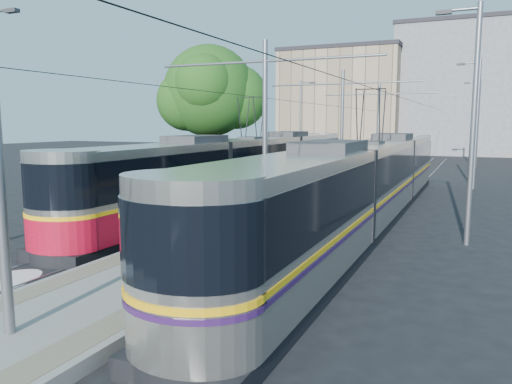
% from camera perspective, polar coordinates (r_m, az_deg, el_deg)
% --- Properties ---
extents(ground, '(160.00, 160.00, 0.00)m').
position_cam_1_polar(ground, '(13.39, -12.76, -10.31)').
color(ground, black).
rests_on(ground, ground).
extents(platform, '(4.00, 50.00, 0.30)m').
position_cam_1_polar(platform, '(28.49, 8.12, -0.23)').
color(platform, gray).
rests_on(platform, ground).
extents(tactile_strip_left, '(0.70, 50.00, 0.01)m').
position_cam_1_polar(tactile_strip_left, '(28.90, 5.36, 0.23)').
color(tactile_strip_left, gray).
rests_on(tactile_strip_left, platform).
extents(tactile_strip_right, '(0.70, 50.00, 0.01)m').
position_cam_1_polar(tactile_strip_right, '(28.11, 10.97, -0.09)').
color(tactile_strip_right, gray).
rests_on(tactile_strip_right, platform).
extents(rails, '(8.71, 70.00, 0.03)m').
position_cam_1_polar(rails, '(28.51, 8.11, -0.50)').
color(rails, gray).
rests_on(rails, ground).
extents(tram_left, '(2.43, 29.10, 5.50)m').
position_cam_1_polar(tram_left, '(27.26, -0.56, 2.78)').
color(tram_left, black).
rests_on(tram_left, ground).
extents(tram_right, '(2.43, 29.80, 5.50)m').
position_cam_1_polar(tram_right, '(21.18, 12.73, 1.51)').
color(tram_right, black).
rests_on(tram_right, ground).
extents(catenary, '(9.20, 70.00, 7.00)m').
position_cam_1_polar(catenary, '(25.49, 6.53, 8.71)').
color(catenary, slate).
rests_on(catenary, platform).
extents(street_lamps, '(15.18, 38.22, 8.00)m').
position_cam_1_polar(street_lamps, '(32.08, 10.25, 7.84)').
color(street_lamps, slate).
rests_on(street_lamps, ground).
extents(shelter, '(1.01, 1.33, 2.63)m').
position_cam_1_polar(shelter, '(27.18, 8.00, 2.62)').
color(shelter, black).
rests_on(shelter, platform).
extents(tree, '(6.05, 5.59, 8.78)m').
position_cam_1_polar(tree, '(30.78, -4.56, 11.22)').
color(tree, '#382314').
rests_on(tree, ground).
extents(building_left, '(16.32, 12.24, 14.22)m').
position_cam_1_polar(building_left, '(72.40, 10.04, 10.13)').
color(building_left, tan).
rests_on(building_left, ground).
extents(building_centre, '(18.36, 14.28, 17.11)m').
position_cam_1_polar(building_centre, '(74.29, 23.12, 10.69)').
color(building_centre, gray).
rests_on(building_centre, ground).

